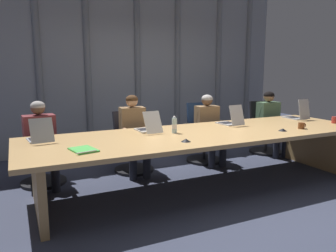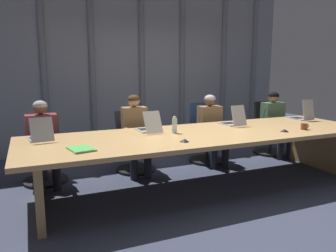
# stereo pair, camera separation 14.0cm
# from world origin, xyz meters

# --- Properties ---
(ground_plane) EXTENTS (12.58, 12.58, 0.00)m
(ground_plane) POSITION_xyz_m (0.00, 0.00, 0.00)
(ground_plane) COLOR #383D51
(conference_table) EXTENTS (4.62, 1.39, 0.74)m
(conference_table) POSITION_xyz_m (0.00, 0.00, 0.61)
(conference_table) COLOR tan
(conference_table) RESTS_ON ground_plane
(curtain_backdrop) EXTENTS (6.29, 0.17, 3.12)m
(curtain_backdrop) POSITION_xyz_m (-0.00, 2.55, 1.56)
(curtain_backdrop) COLOR gray
(curtain_backdrop) RESTS_ON ground_plane
(laptop_left_end) EXTENTS (0.29, 0.43, 0.28)m
(laptop_left_end) POSITION_xyz_m (-1.99, 0.35, 0.79)
(laptop_left_end) COLOR #A8ADB7
(laptop_left_end) RESTS_ON conference_table
(laptop_left_mid) EXTENTS (0.24, 0.47, 0.28)m
(laptop_left_mid) POSITION_xyz_m (-0.67, 0.36, 0.79)
(laptop_left_mid) COLOR beige
(laptop_left_mid) RESTS_ON conference_table
(laptop_center) EXTENTS (0.26, 0.42, 0.30)m
(laptop_center) POSITION_xyz_m (0.63, 0.33, 0.79)
(laptop_center) COLOR #BCBCC1
(laptop_center) RESTS_ON conference_table
(laptop_right_mid) EXTENTS (0.22, 0.41, 0.33)m
(laptop_right_mid) POSITION_xyz_m (1.96, 0.33, 0.80)
(laptop_right_mid) COLOR #A8ADB7
(laptop_right_mid) RESTS_ON conference_table
(office_chair_left_end) EXTENTS (0.60, 0.60, 0.92)m
(office_chair_left_end) POSITION_xyz_m (-1.94, 1.09, 0.35)
(office_chair_left_end) COLOR #2D2D38
(office_chair_left_end) RESTS_ON ground_plane
(office_chair_left_mid) EXTENTS (0.60, 0.61, 0.91)m
(office_chair_left_mid) POSITION_xyz_m (-0.64, 1.09, 0.35)
(office_chair_left_mid) COLOR #2D2D38
(office_chair_left_mid) RESTS_ON ground_plane
(office_chair_center) EXTENTS (0.60, 0.60, 0.98)m
(office_chair_center) POSITION_xyz_m (0.63, 1.09, 0.36)
(office_chair_center) COLOR navy
(office_chair_center) RESTS_ON ground_plane
(office_chair_right_mid) EXTENTS (0.60, 0.60, 0.95)m
(office_chair_right_mid) POSITION_xyz_m (1.98, 1.09, 0.36)
(office_chair_right_mid) COLOR black
(office_chair_right_mid) RESTS_ON ground_plane
(person_left_end) EXTENTS (0.44, 0.57, 1.14)m
(person_left_end) POSITION_xyz_m (-1.94, 0.93, 0.64)
(person_left_end) COLOR brown
(person_left_end) RESTS_ON ground_plane
(person_left_mid) EXTENTS (0.40, 0.57, 1.17)m
(person_left_mid) POSITION_xyz_m (-0.66, 0.93, 0.66)
(person_left_mid) COLOR olive
(person_left_mid) RESTS_ON ground_plane
(person_center) EXTENTS (0.40, 0.56, 1.13)m
(person_center) POSITION_xyz_m (0.64, 0.92, 0.64)
(person_center) COLOR olive
(person_center) RESTS_ON ground_plane
(person_right_mid) EXTENTS (0.41, 0.56, 1.14)m
(person_right_mid) POSITION_xyz_m (1.97, 0.93, 0.65)
(person_right_mid) COLOR #4C6B4C
(person_right_mid) RESTS_ON ground_plane
(water_bottle_primary) EXTENTS (0.07, 0.07, 0.22)m
(water_bottle_primary) POSITION_xyz_m (-0.39, 0.13, 0.83)
(water_bottle_primary) COLOR silver
(water_bottle_primary) RESTS_ON conference_table
(coffee_mug_far) EXTENTS (0.13, 0.09, 0.09)m
(coffee_mug_far) POSITION_xyz_m (1.33, -0.35, 0.78)
(coffee_mug_far) COLOR brown
(coffee_mug_far) RESTS_ON conference_table
(conference_mic_left_side) EXTENTS (0.11, 0.11, 0.03)m
(conference_mic_left_side) POSITION_xyz_m (-0.50, -0.38, 0.75)
(conference_mic_left_side) COLOR black
(conference_mic_left_side) RESTS_ON conference_table
(conference_mic_middle) EXTENTS (0.11, 0.11, 0.03)m
(conference_mic_middle) POSITION_xyz_m (0.97, -0.36, 0.75)
(conference_mic_middle) COLOR black
(conference_mic_middle) RESTS_ON conference_table
(spiral_notepad) EXTENTS (0.28, 0.34, 0.03)m
(spiral_notepad) POSITION_xyz_m (-1.63, -0.29, 0.74)
(spiral_notepad) COLOR #4CB74C
(spiral_notepad) RESTS_ON conference_table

